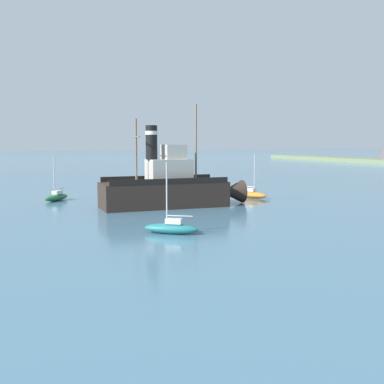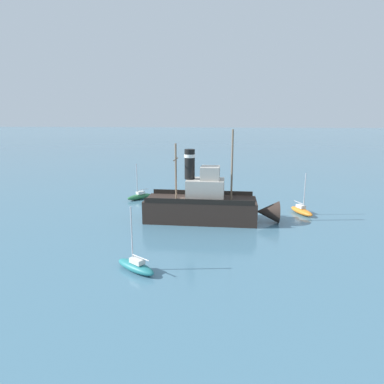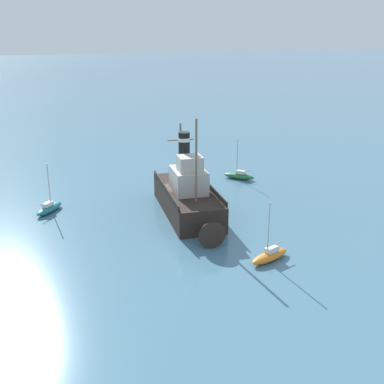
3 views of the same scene
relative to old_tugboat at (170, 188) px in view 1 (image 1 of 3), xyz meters
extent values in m
plane|color=#477289|center=(0.65, -1.70, -1.83)|extent=(600.00, 600.00, 0.00)
cube|color=#2D231E|center=(-0.01, -0.61, -0.63)|extent=(4.60, 12.07, 2.40)
cone|color=#2D231E|center=(0.11, 6.58, -0.63)|extent=(2.39, 2.44, 2.35)
cube|color=#B2ADA3|center=(0.00, -0.11, 1.67)|extent=(3.07, 4.05, 2.20)
cube|color=#B2ADA3|center=(0.01, 0.38, 3.47)|extent=(2.23, 2.04, 1.40)
cylinder|color=black|center=(-0.03, -1.81, 4.37)|extent=(1.10, 1.10, 3.20)
cylinder|color=silver|center=(-0.03, -1.81, 5.27)|extent=(1.16, 1.16, 0.35)
cylinder|color=#75604C|center=(0.04, 2.68, 4.32)|extent=(0.20, 0.20, 7.50)
cylinder|color=#75604C|center=(-0.05, -3.31, 3.57)|extent=(0.20, 0.20, 6.00)
cylinder|color=#75604C|center=(-0.05, -3.31, 4.89)|extent=(2.60, 0.16, 0.12)
cube|color=black|center=(-2.17, -0.58, 0.82)|extent=(0.31, 11.40, 0.50)
cube|color=black|center=(2.15, -0.65, 0.82)|extent=(0.31, 11.40, 0.50)
ellipsoid|color=#286B3D|center=(-8.88, -9.74, -1.48)|extent=(3.58, 3.34, 0.70)
cube|color=silver|center=(-9.03, -9.60, -0.95)|extent=(1.25, 1.21, 0.36)
cylinder|color=#B7B7BC|center=(-8.66, -9.93, 0.97)|extent=(0.10, 0.10, 4.20)
cylinder|color=#B7B7BC|center=(-9.33, -9.34, -0.58)|extent=(1.40, 1.25, 0.08)
ellipsoid|color=#23757A|center=(13.07, -4.47, -1.48)|extent=(3.09, 3.74, 0.70)
cube|color=silver|center=(13.19, -4.31, -0.95)|extent=(1.16, 1.27, 0.36)
cylinder|color=#B7B7BC|center=(12.90, -4.72, 0.97)|extent=(0.10, 0.10, 4.20)
cylinder|color=#B7B7BC|center=(13.42, -3.98, -0.58)|extent=(1.11, 1.52, 0.08)
ellipsoid|color=orange|center=(-3.56, 10.98, -1.48)|extent=(3.92, 2.56, 0.70)
cube|color=silver|center=(-3.74, 10.90, -0.95)|extent=(1.27, 1.04, 0.36)
cylinder|color=#B7B7BC|center=(-3.29, 11.10, 0.97)|extent=(0.10, 0.10, 4.20)
cylinder|color=#B7B7BC|center=(-4.11, 10.73, -0.58)|extent=(1.67, 0.81, 0.08)
camera|label=1|loc=(43.68, -15.17, 4.43)|focal=45.00mm
camera|label=2|loc=(36.01, 1.97, 9.46)|focal=32.00mm
camera|label=3|loc=(11.36, 41.99, 15.46)|focal=45.00mm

